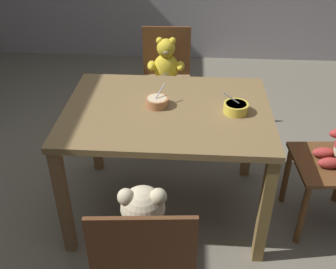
{
  "coord_description": "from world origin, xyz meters",
  "views": [
    {
      "loc": [
        0.13,
        -1.91,
        1.82
      ],
      "look_at": [
        0.0,
        0.05,
        0.53
      ],
      "focal_mm": 42.79,
      "sensor_mm": 36.0,
      "label": 1
    }
  ],
  "objects_px": {
    "porridge_bowl_yellow_near_right": "(236,108)",
    "porridge_bowl_terracotta_center": "(157,102)",
    "teddy_chair_near_front": "(145,245)",
    "dining_table": "(167,123)",
    "teddy_chair_far_center": "(166,76)"
  },
  "relations": [
    {
      "from": "teddy_chair_far_center",
      "to": "teddy_chair_near_front",
      "type": "height_order",
      "value": "teddy_chair_near_front"
    },
    {
      "from": "porridge_bowl_terracotta_center",
      "to": "dining_table",
      "type": "bearing_deg",
      "value": -24.58
    },
    {
      "from": "porridge_bowl_yellow_near_right",
      "to": "porridge_bowl_terracotta_center",
      "type": "bearing_deg",
      "value": 174.08
    },
    {
      "from": "porridge_bowl_terracotta_center",
      "to": "porridge_bowl_yellow_near_right",
      "type": "xyz_separation_m",
      "value": [
        0.43,
        -0.04,
        0.0
      ]
    },
    {
      "from": "porridge_bowl_yellow_near_right",
      "to": "teddy_chair_far_center",
      "type": "bearing_deg",
      "value": 117.21
    },
    {
      "from": "porridge_bowl_yellow_near_right",
      "to": "teddy_chair_near_front",
      "type": "bearing_deg",
      "value": -116.49
    },
    {
      "from": "dining_table",
      "to": "porridge_bowl_terracotta_center",
      "type": "xyz_separation_m",
      "value": [
        -0.06,
        0.03,
        0.12
      ]
    },
    {
      "from": "dining_table",
      "to": "porridge_bowl_terracotta_center",
      "type": "relative_size",
      "value": 8.78
    },
    {
      "from": "teddy_chair_near_front",
      "to": "porridge_bowl_terracotta_center",
      "type": "distance_m",
      "value": 0.88
    },
    {
      "from": "dining_table",
      "to": "porridge_bowl_terracotta_center",
      "type": "bearing_deg",
      "value": 155.42
    },
    {
      "from": "teddy_chair_near_front",
      "to": "porridge_bowl_yellow_near_right",
      "type": "xyz_separation_m",
      "value": [
        0.41,
        0.81,
        0.19
      ]
    },
    {
      "from": "porridge_bowl_yellow_near_right",
      "to": "dining_table",
      "type": "bearing_deg",
      "value": 177.31
    },
    {
      "from": "teddy_chair_near_front",
      "to": "porridge_bowl_terracotta_center",
      "type": "bearing_deg",
      "value": -2.91
    },
    {
      "from": "teddy_chair_near_front",
      "to": "porridge_bowl_terracotta_center",
      "type": "height_order",
      "value": "teddy_chair_near_front"
    },
    {
      "from": "teddy_chair_near_front",
      "to": "dining_table",
      "type": "bearing_deg",
      "value": -6.95
    }
  ]
}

